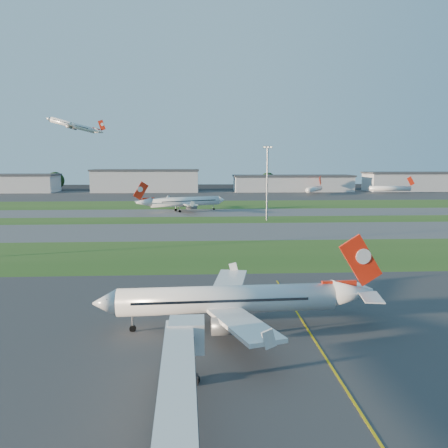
{
  "coord_description": "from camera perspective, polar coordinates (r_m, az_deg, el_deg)",
  "views": [
    {
      "loc": [
        -8.03,
        -42.94,
        20.64
      ],
      "look_at": [
        -3.04,
        51.41,
        7.0
      ],
      "focal_mm": 35.0,
      "sensor_mm": 36.0,
      "label": 1
    }
  ],
  "objects": [
    {
      "name": "apron_far",
      "position": [
        268.85,
        -1.31,
        3.81
      ],
      "size": [
        400.0,
        80.0,
        0.01
      ],
      "primitive_type": "cube",
      "color": "#333335",
      "rests_on": "ground"
    },
    {
      "name": "tree_mid_west",
      "position": [
        309.53,
        -5.26,
        5.44
      ],
      "size": [
        9.9,
        9.9,
        10.8
      ],
      "color": "black",
      "rests_on": "ground"
    },
    {
      "name": "grass_strip_b",
      "position": [
        154.53,
        -0.02,
        0.54
      ],
      "size": [
        300.0,
        18.0,
        0.01
      ],
      "primitive_type": "cube",
      "color": "#2A541C",
      "rests_on": "ground"
    },
    {
      "name": "taxiway_a",
      "position": [
        129.84,
        0.56,
        -0.93
      ],
      "size": [
        300.0,
        32.0,
        0.01
      ],
      "primitive_type": "cube",
      "color": "#515154",
      "rests_on": "ground"
    },
    {
      "name": "mini_jet_near",
      "position": [
        279.81,
        11.71,
        4.49
      ],
      "size": [
        16.32,
        25.35,
        9.48
      ],
      "rotation": [
        0.0,
        0.0,
        1.03
      ],
      "color": "silver",
      "rests_on": "ground"
    },
    {
      "name": "hangar_far_east",
      "position": [
        339.91,
        25.74,
        5.04
      ],
      "size": [
        96.9,
        23.0,
        13.2
      ],
      "color": "#A8ABB1",
      "rests_on": "ground"
    },
    {
      "name": "grass_strip_a",
      "position": [
        97.49,
        1.77,
        -4.01
      ],
      "size": [
        300.0,
        34.0,
        0.01
      ],
      "primitive_type": "cube",
      "color": "#2A541C",
      "rests_on": "ground"
    },
    {
      "name": "tree_east",
      "position": [
        333.78,
        18.69,
        5.3
      ],
      "size": [
        10.45,
        10.45,
        11.4
      ],
      "color": "black",
      "rests_on": "ground"
    },
    {
      "name": "airliner_taxiing",
      "position": [
        180.76,
        -5.15,
        2.9
      ],
      "size": [
        34.54,
        29.32,
        11.39
      ],
      "rotation": [
        0.0,
        0.0,
        3.53
      ],
      "color": "silver",
      "rests_on": "ground"
    },
    {
      "name": "apron_near",
      "position": [
        48.31,
        7.15,
        -17.14
      ],
      "size": [
        300.0,
        70.0,
        0.01
      ],
      "primitive_type": "cube",
      "color": "#333335",
      "rests_on": "ground"
    },
    {
      "name": "yellow_line",
      "position": [
        49.39,
        13.13,
        -16.71
      ],
      "size": [
        0.25,
        60.0,
        0.02
      ],
      "primitive_type": "cube",
      "color": "gold",
      "rests_on": "ground"
    },
    {
      "name": "hangar_east",
      "position": [
        304.9,
        8.95,
        5.29
      ],
      "size": [
        81.6,
        23.0,
        11.2
      ],
      "color": "#A8ABB1",
      "rests_on": "ground"
    },
    {
      "name": "airliner_parked",
      "position": [
        54.7,
        0.74,
        -9.9
      ],
      "size": [
        33.2,
        28.14,
        10.36
      ],
      "rotation": [
        0.0,
        0.0,
        0.05
      ],
      "color": "silver",
      "rests_on": "ground"
    },
    {
      "name": "mini_jet_far",
      "position": [
        301.13,
        20.89,
        4.37
      ],
      "size": [
        28.63,
        5.33,
        9.48
      ],
      "rotation": [
        0.0,
        0.0,
        -0.08
      ],
      "color": "silver",
      "rests_on": "ground"
    },
    {
      "name": "ground",
      "position": [
        48.31,
        7.15,
        -17.14
      ],
      "size": [
        700.0,
        700.0,
        0.0
      ],
      "primitive_type": "plane",
      "color": "black",
      "rests_on": "ground"
    },
    {
      "name": "tree_west",
      "position": [
        329.41,
        -21.15,
        5.32
      ],
      "size": [
        12.1,
        12.1,
        13.2
      ],
      "color": "black",
      "rests_on": "ground"
    },
    {
      "name": "taxiway_b",
      "position": [
        176.34,
        -0.4,
        1.49
      ],
      "size": [
        300.0,
        26.0,
        0.01
      ],
      "primitive_type": "cube",
      "color": "#515154",
      "rests_on": "ground"
    },
    {
      "name": "light_mast_centre",
      "position": [
        152.8,
        5.68,
        5.99
      ],
      "size": [
        3.2,
        0.7,
        25.8
      ],
      "color": "gray",
      "rests_on": "ground"
    },
    {
      "name": "hangar_west",
      "position": [
        300.51,
        -10.14,
        5.61
      ],
      "size": [
        71.4,
        23.0,
        15.2
      ],
      "color": "#A8ABB1",
      "rests_on": "ground"
    },
    {
      "name": "jet_bridge",
      "position": [
        32.36,
        -6.23,
        -22.76
      ],
      "size": [
        4.2,
        26.9,
        6.2
      ],
      "color": "silver",
      "rests_on": "ground"
    },
    {
      "name": "grass_strip_c",
      "position": [
        209.12,
        -0.81,
        2.55
      ],
      "size": [
        300.0,
        40.0,
        0.01
      ],
      "primitive_type": "cube",
      "color": "#2A541C",
      "rests_on": "ground"
    },
    {
      "name": "airliner_departing",
      "position": [
        265.89,
        -19.09,
        12.08
      ],
      "size": [
        30.44,
        25.83,
        9.5
      ],
      "rotation": [
        0.0,
        0.0,
        0.02
      ],
      "color": "silver"
    },
    {
      "name": "tree_mid_east",
      "position": [
        315.92,
        5.75,
        5.67
      ],
      "size": [
        11.55,
        11.55,
        12.6
      ],
      "color": "black",
      "rests_on": "ground"
    }
  ]
}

